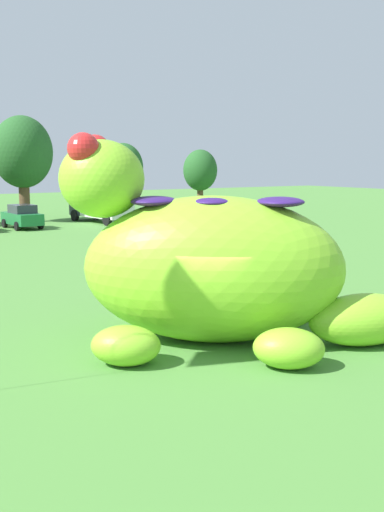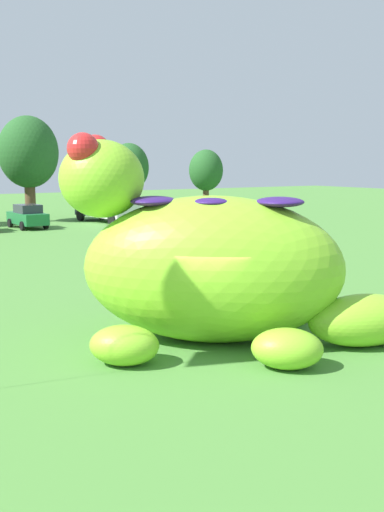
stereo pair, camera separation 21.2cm
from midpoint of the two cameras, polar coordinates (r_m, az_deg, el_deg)
The scene contains 8 objects.
ground_plane at distance 15.02m, azimuth 1.80°, elevation -8.98°, with size 160.00×160.00×0.00m, color #4C8438.
giant_inflatable_creature at distance 15.22m, azimuth 1.69°, elevation -1.06°, with size 10.13×7.47×5.41m.
car_green at distance 43.86m, azimuth -16.39°, elevation 3.72°, with size 2.17×4.21×1.72m.
box_truck at distance 46.94m, azimuth -8.94°, elevation 5.21°, with size 3.18×6.64×2.95m.
tree_centre_left at distance 48.55m, azimuth -16.35°, elevation 9.65°, with size 4.71×4.71×8.36m.
tree_centre at distance 54.89m, azimuth -6.83°, elevation 8.56°, with size 3.67×3.67×6.51m.
tree_centre_right at distance 58.46m, azimuth 0.70°, elevation 8.33°, with size 3.38×3.38×6.01m.
spectator_by_cars at distance 32.40m, azimuth -3.23°, elevation 2.30°, with size 0.38×0.26×1.71m.
Camera 1 is at (-8.18, -11.71, 4.64)m, focal length 40.96 mm.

